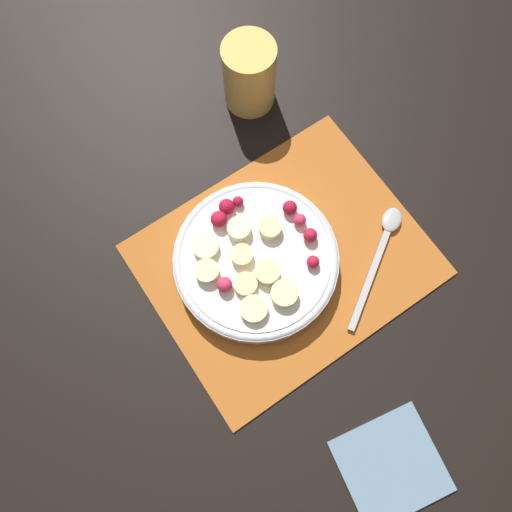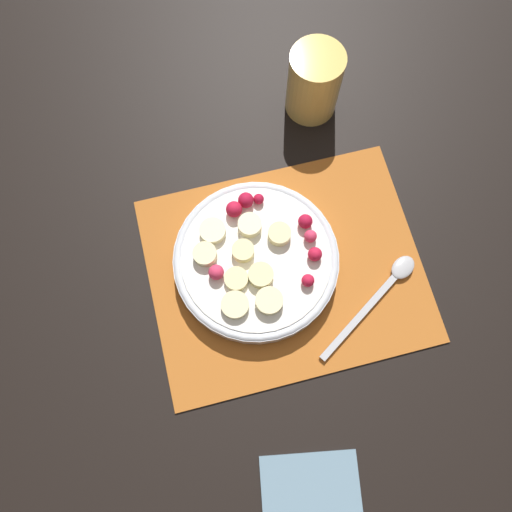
% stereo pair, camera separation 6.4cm
% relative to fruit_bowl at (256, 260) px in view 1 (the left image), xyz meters
% --- Properties ---
extents(ground_plane, '(3.00, 3.00, 0.00)m').
position_rel_fruit_bowl_xyz_m(ground_plane, '(0.04, -0.02, -0.02)').
color(ground_plane, black).
extents(placemat, '(0.37, 0.30, 0.01)m').
position_rel_fruit_bowl_xyz_m(placemat, '(0.04, -0.02, -0.02)').
color(placemat, '#B26023').
rests_on(placemat, ground_plane).
extents(fruit_bowl, '(0.22, 0.22, 0.05)m').
position_rel_fruit_bowl_xyz_m(fruit_bowl, '(0.00, 0.00, 0.00)').
color(fruit_bowl, silver).
rests_on(fruit_bowl, placemat).
extents(spoon, '(0.17, 0.12, 0.01)m').
position_rel_fruit_bowl_xyz_m(spoon, '(0.16, -0.08, -0.02)').
color(spoon, '#B2B2B7').
rests_on(spoon, placemat).
extents(drinking_glass, '(0.08, 0.08, 0.11)m').
position_rel_fruit_bowl_xyz_m(drinking_glass, '(0.14, 0.22, 0.03)').
color(drinking_glass, '#F4CC66').
rests_on(drinking_glass, ground_plane).
extents(napkin, '(0.14, 0.13, 0.01)m').
position_rel_fruit_bowl_xyz_m(napkin, '(-0.01, -0.30, -0.02)').
color(napkin, slate).
rests_on(napkin, ground_plane).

